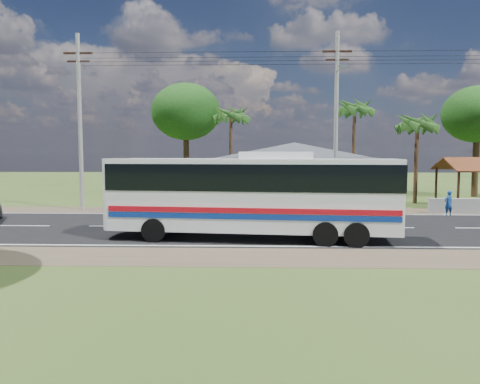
% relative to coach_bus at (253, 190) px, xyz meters
% --- Properties ---
extents(ground, '(120.00, 120.00, 0.00)m').
position_rel_coach_bus_xyz_m(ground, '(2.08, 3.16, -2.13)').
color(ground, '#334A1A').
rests_on(ground, ground).
extents(road, '(120.00, 16.00, 0.03)m').
position_rel_coach_bus_xyz_m(road, '(2.08, 3.16, -2.12)').
color(road, black).
rests_on(road, ground).
extents(house, '(12.40, 10.00, 5.00)m').
position_rel_coach_bus_xyz_m(house, '(3.08, 16.16, 0.52)').
color(house, tan).
rests_on(house, ground).
extents(utility_poles, '(32.80, 2.22, 11.00)m').
position_rel_coach_bus_xyz_m(utility_poles, '(4.75, 9.65, 3.64)').
color(utility_poles, '#9E9E99').
rests_on(utility_poles, ground).
extents(palm_near, '(2.80, 2.80, 6.70)m').
position_rel_coach_bus_xyz_m(palm_near, '(11.58, 14.16, 3.58)').
color(palm_near, '#47301E').
rests_on(palm_near, ground).
extents(palm_mid, '(2.80, 2.80, 8.20)m').
position_rel_coach_bus_xyz_m(palm_mid, '(8.08, 18.66, 5.03)').
color(palm_mid, '#47301E').
rests_on(palm_mid, ground).
extents(palm_far, '(2.80, 2.80, 7.70)m').
position_rel_coach_bus_xyz_m(palm_far, '(-1.92, 19.16, 4.55)').
color(palm_far, '#47301E').
rests_on(palm_far, ground).
extents(tree_behind_house, '(6.00, 6.00, 9.61)m').
position_rel_coach_bus_xyz_m(tree_behind_house, '(-5.92, 21.16, 4.99)').
color(tree_behind_house, '#47301E').
rests_on(tree_behind_house, ground).
extents(tree_behind_shed, '(5.60, 5.60, 9.02)m').
position_rel_coach_bus_xyz_m(tree_behind_shed, '(18.08, 19.16, 4.56)').
color(tree_behind_shed, '#47301E').
rests_on(tree_behind_shed, ground).
extents(coach_bus, '(12.17, 3.71, 3.72)m').
position_rel_coach_bus_xyz_m(coach_bus, '(0.00, 0.00, 0.00)').
color(coach_bus, white).
rests_on(coach_bus, ground).
extents(motorcycle, '(1.88, 0.84, 0.95)m').
position_rel_coach_bus_xyz_m(motorcycle, '(4.52, 9.70, -1.65)').
color(motorcycle, black).
rests_on(motorcycle, ground).
extents(person, '(0.63, 0.53, 1.49)m').
position_rel_coach_bus_xyz_m(person, '(11.24, 7.51, -1.38)').
color(person, navy).
rests_on(person, ground).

